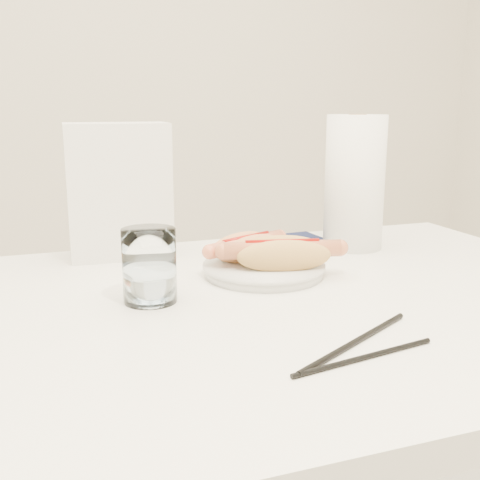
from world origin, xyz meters
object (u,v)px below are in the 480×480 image
object	(u,v)px
plate	(264,271)
napkin_box	(119,191)
table	(261,337)
hotdog_left	(246,248)
paper_towel_roll	(355,183)
hotdog_right	(282,254)
water_glass	(149,266)

from	to	relation	value
plate	napkin_box	distance (m)	0.32
table	hotdog_left	xyz separation A→B (m)	(0.04, 0.16, 0.10)
paper_towel_roll	hotdog_right	bearing A→B (deg)	-145.55
water_glass	napkin_box	xyz separation A→B (m)	(0.00, 0.28, 0.07)
table	plate	bearing A→B (deg)	66.17
hotdog_left	napkin_box	distance (m)	0.27
paper_towel_roll	table	bearing A→B (deg)	-140.75
hotdog_left	napkin_box	bearing A→B (deg)	115.00
plate	hotdog_right	world-z (taller)	hotdog_right
water_glass	napkin_box	size ratio (longest dim) A/B	0.44
plate	hotdog_left	world-z (taller)	hotdog_left
hotdog_right	water_glass	distance (m)	0.23
paper_towel_roll	hotdog_left	bearing A→B (deg)	-163.41
plate	paper_towel_roll	distance (m)	0.30
hotdog_left	paper_towel_roll	size ratio (longest dim) A/B	0.63
water_glass	napkin_box	bearing A→B (deg)	89.88
hotdog_left	napkin_box	world-z (taller)	napkin_box
table	water_glass	bearing A→B (deg)	163.40
water_glass	hotdog_left	bearing A→B (deg)	31.08
plate	paper_towel_roll	xyz separation A→B (m)	(0.24, 0.13, 0.12)
water_glass	plate	bearing A→B (deg)	18.12
table	hotdog_left	bearing A→B (deg)	77.23
hotdog_left	water_glass	size ratio (longest dim) A/B	1.52
table	napkin_box	size ratio (longest dim) A/B	4.80
hotdog_left	hotdog_right	world-z (taller)	hotdog_right
plate	water_glass	bearing A→B (deg)	-161.88
plate	napkin_box	world-z (taller)	napkin_box
water_glass	paper_towel_roll	xyz separation A→B (m)	(0.45, 0.19, 0.08)
table	hotdog_right	distance (m)	0.15
hotdog_left	hotdog_right	xyz separation A→B (m)	(0.04, -0.08, 0.00)
plate	table	bearing A→B (deg)	-113.83
napkin_box	paper_towel_roll	xyz separation A→B (m)	(0.45, -0.09, 0.01)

